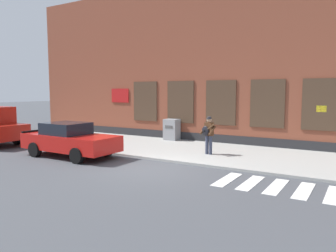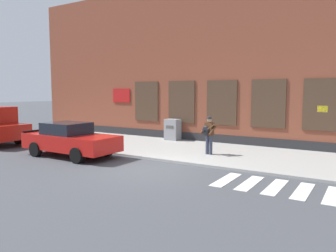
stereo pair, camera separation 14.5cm
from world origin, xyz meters
TOP-DOWN VIEW (x-y plane):
  - ground_plane at (0.00, 0.00)m, footprint 160.00×160.00m
  - sidewalk at (0.00, 4.14)m, footprint 28.00×5.45m
  - building_backdrop at (-0.00, 8.86)m, footprint 28.00×4.06m
  - crosswalk at (5.38, 0.12)m, footprint 5.20×1.90m
  - red_car at (-4.51, 0.16)m, footprint 4.61×2.02m
  - busker at (0.82, 3.41)m, footprint 0.72×0.60m
  - utility_box at (-2.86, 6.42)m, footprint 0.82×0.69m

SIDE VIEW (x-z plane):
  - ground_plane at x=0.00m, z-range 0.00..0.00m
  - crosswalk at x=5.38m, z-range 0.00..0.01m
  - sidewalk at x=0.00m, z-range 0.00..0.10m
  - utility_box at x=-2.86m, z-range 0.10..1.32m
  - red_car at x=-4.51m, z-range 0.01..1.54m
  - busker at x=0.82m, z-range 0.22..1.92m
  - building_backdrop at x=0.00m, z-range -0.01..9.18m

